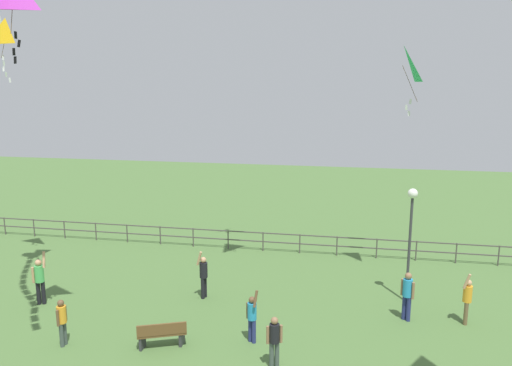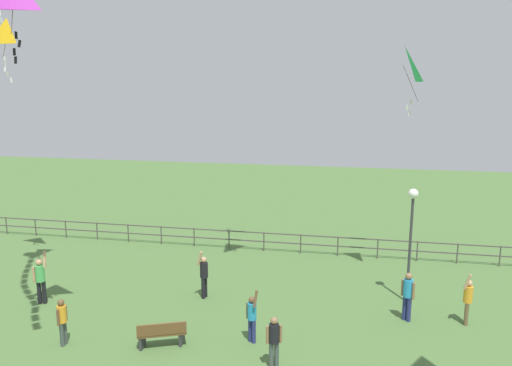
# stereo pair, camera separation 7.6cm
# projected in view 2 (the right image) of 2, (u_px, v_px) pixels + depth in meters

# --- Properties ---
(lamppost) EXTENTS (0.36, 0.36, 4.33)m
(lamppost) POSITION_uv_depth(u_px,v_px,m) (412.00, 220.00, 17.84)
(lamppost) COLOR #38383D
(lamppost) RESTS_ON ground_plane
(park_bench) EXTENTS (1.54, 0.95, 0.85)m
(park_bench) POSITION_uv_depth(u_px,v_px,m) (162.00, 334.00, 15.17)
(park_bench) COLOR brown
(park_bench) RESTS_ON ground_plane
(person_0) EXTENTS (0.38, 0.50, 1.91)m
(person_0) POSITION_uv_depth(u_px,v_px,m) (204.00, 274.00, 18.64)
(person_0) COLOR black
(person_0) RESTS_ON ground_plane
(person_2) EXTENTS (0.56, 0.32, 2.03)m
(person_2) POSITION_uv_depth(u_px,v_px,m) (40.00, 278.00, 18.11)
(person_2) COLOR black
(person_2) RESTS_ON ground_plane
(person_3) EXTENTS (0.43, 0.39, 1.79)m
(person_3) POSITION_uv_depth(u_px,v_px,m) (252.00, 315.00, 15.40)
(person_3) COLOR navy
(person_3) RESTS_ON ground_plane
(person_4) EXTENTS (0.45, 0.29, 1.56)m
(person_4) POSITION_uv_depth(u_px,v_px,m) (274.00, 339.00, 13.99)
(person_4) COLOR #3F4C47
(person_4) RESTS_ON ground_plane
(person_5) EXTENTS (0.28, 0.46, 1.52)m
(person_5) POSITION_uv_depth(u_px,v_px,m) (62.00, 319.00, 15.23)
(person_5) COLOR #3F4C47
(person_5) RESTS_ON ground_plane
(person_6) EXTENTS (0.43, 0.37, 1.73)m
(person_6) POSITION_uv_depth(u_px,v_px,m) (408.00, 293.00, 16.81)
(person_6) COLOR navy
(person_6) RESTS_ON ground_plane
(person_7) EXTENTS (0.37, 0.48, 1.86)m
(person_7) POSITION_uv_depth(u_px,v_px,m) (468.00, 298.00, 16.55)
(person_7) COLOR brown
(person_7) RESTS_ON ground_plane
(kite_3) EXTENTS (1.19, 0.67, 2.52)m
(kite_3) POSITION_uv_depth(u_px,v_px,m) (8.00, 34.00, 19.83)
(kite_3) COLOR yellow
(kite_4) EXTENTS (0.99, 0.93, 2.53)m
(kite_4) POSITION_uv_depth(u_px,v_px,m) (404.00, 67.00, 18.23)
(kite_4) COLOR #1EB759
(waterfront_railing) EXTENTS (36.02, 0.06, 0.95)m
(waterfront_railing) POSITION_uv_depth(u_px,v_px,m) (262.00, 238.00, 23.98)
(waterfront_railing) COLOR #4C4742
(waterfront_railing) RESTS_ON ground_plane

